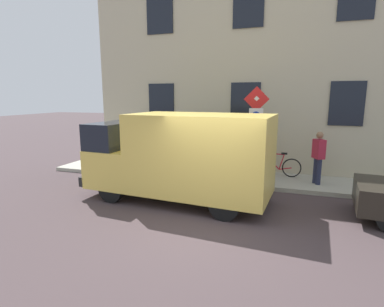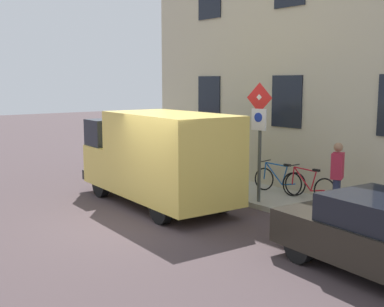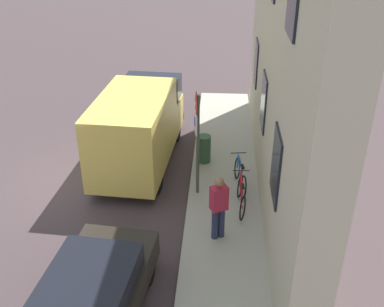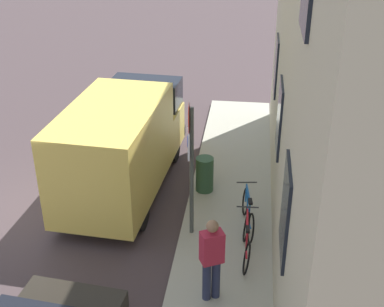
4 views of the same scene
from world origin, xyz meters
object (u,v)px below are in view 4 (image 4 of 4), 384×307
sign_post_stacked (190,151)px  bicycle_red (247,240)px  delivery_van (122,143)px  bicycle_blue (248,213)px  pedestrian (212,257)px  litter_bin (205,174)px

sign_post_stacked → bicycle_red: size_ratio=1.76×
delivery_van → bicycle_blue: size_ratio=3.19×
delivery_van → sign_post_stacked: bearing=-129.6°
pedestrian → bicycle_blue: bearing=139.1°
delivery_van → pedestrian: 4.59m
sign_post_stacked → delivery_van: (-1.92, 1.83, -0.84)m
litter_bin → bicycle_red: bearing=-65.5°
bicycle_red → litter_bin: (-1.12, 2.45, 0.08)m
delivery_van → bicycle_red: (3.18, -2.47, -0.82)m
bicycle_red → pedestrian: size_ratio=1.00×
sign_post_stacked → delivery_van: size_ratio=0.55×
bicycle_blue → litter_bin: (-1.12, 1.44, 0.08)m
sign_post_stacked → bicycle_blue: bearing=16.4°
litter_bin → sign_post_stacked: bearing=-94.3°
bicycle_blue → litter_bin: bearing=29.8°
delivery_van → litter_bin: size_ratio=6.06×
litter_bin → pedestrian: bearing=-82.3°
bicycle_red → pedestrian: pedestrian is taller
delivery_van → litter_bin: delivery_van is taller
litter_bin → delivery_van: bearing=179.5°
bicycle_red → litter_bin: bearing=22.6°
sign_post_stacked → litter_bin: 2.41m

